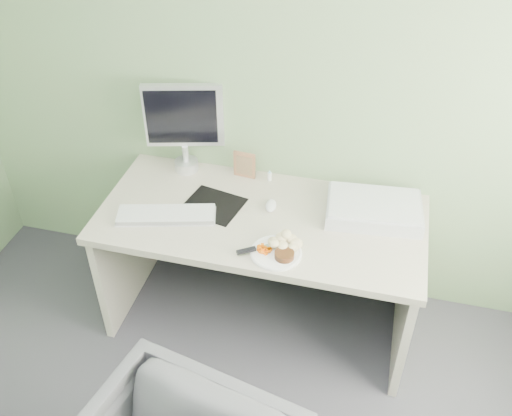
% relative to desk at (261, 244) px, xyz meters
% --- Properties ---
extents(wall_back, '(3.50, 0.00, 3.50)m').
position_rel_desk_xyz_m(wall_back, '(0.00, 0.38, 0.80)').
color(wall_back, gray).
rests_on(wall_back, floor).
extents(desk, '(1.60, 0.75, 0.73)m').
position_rel_desk_xyz_m(desk, '(0.00, 0.00, 0.00)').
color(desk, '#C1B3A2').
rests_on(desk, floor).
extents(plate, '(0.23, 0.23, 0.01)m').
position_rel_desk_xyz_m(plate, '(0.13, -0.25, 0.19)').
color(plate, white).
rests_on(plate, desk).
extents(steak, '(0.11, 0.11, 0.03)m').
position_rel_desk_xyz_m(steak, '(0.17, -0.27, 0.21)').
color(steak, black).
rests_on(steak, plate).
extents(potato_pile, '(0.12, 0.09, 0.06)m').
position_rel_desk_xyz_m(potato_pile, '(0.16, -0.20, 0.23)').
color(potato_pile, tan).
rests_on(potato_pile, plate).
extents(carrot_heap, '(0.07, 0.06, 0.04)m').
position_rel_desk_xyz_m(carrot_heap, '(0.08, -0.26, 0.21)').
color(carrot_heap, '#E55A04').
rests_on(carrot_heap, plate).
extents(steak_knife, '(0.20, 0.15, 0.02)m').
position_rel_desk_xyz_m(steak_knife, '(0.03, -0.26, 0.21)').
color(steak_knife, silver).
rests_on(steak_knife, plate).
extents(mousepad, '(0.32, 0.30, 0.00)m').
position_rel_desk_xyz_m(mousepad, '(-0.25, 0.02, 0.19)').
color(mousepad, black).
rests_on(mousepad, desk).
extents(keyboard, '(0.49, 0.26, 0.02)m').
position_rel_desk_xyz_m(keyboard, '(-0.45, -0.12, 0.20)').
color(keyboard, white).
rests_on(keyboard, desk).
extents(computer_mouse, '(0.06, 0.10, 0.03)m').
position_rel_desk_xyz_m(computer_mouse, '(0.03, 0.07, 0.20)').
color(computer_mouse, white).
rests_on(computer_mouse, desk).
extents(photo_frame, '(0.12, 0.03, 0.15)m').
position_rel_desk_xyz_m(photo_frame, '(-0.17, 0.31, 0.26)').
color(photo_frame, '#9D6649').
rests_on(photo_frame, desk).
extents(eyedrop_bottle, '(0.02, 0.02, 0.06)m').
position_rel_desk_xyz_m(eyedrop_bottle, '(-0.03, 0.31, 0.21)').
color(eyedrop_bottle, white).
rests_on(eyedrop_bottle, desk).
extents(scanner, '(0.48, 0.35, 0.07)m').
position_rel_desk_xyz_m(scanner, '(0.53, 0.14, 0.22)').
color(scanner, silver).
rests_on(scanner, desk).
extents(monitor, '(0.41, 0.16, 0.49)m').
position_rel_desk_xyz_m(monitor, '(-0.49, 0.31, 0.46)').
color(monitor, silver).
rests_on(monitor, desk).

